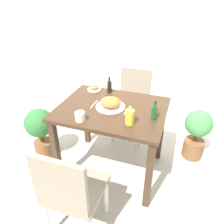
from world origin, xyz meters
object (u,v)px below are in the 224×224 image
Objects in this scene: chair_near at (70,190)px; food_plate at (110,103)px; condiment_bottle at (154,112)px; potted_plant_left at (40,129)px; drink_cup at (80,116)px; side_plate at (94,88)px; juice_glass at (130,117)px; sauce_bottle at (109,86)px; chair_far at (133,100)px; potted_plant_right at (197,131)px.

chair_near is 0.86m from food_plate.
condiment_bottle is 0.28× the size of potted_plant_left.
drink_cup reaches higher than potted_plant_left.
side_plate is 1.71× the size of drink_cup.
chair_near is 6.84× the size of juice_glass.
drink_cup is at bearing -118.35° from food_plate.
food_plate is at bearing -68.42° from sauce_bottle.
sauce_bottle is 0.90m from potted_plant_left.
chair_far is 4.94× the size of condiment_bottle.
drink_cup reaches higher than potted_plant_right.
condiment_bottle is at bearing -126.56° from potted_plant_right.
potted_plant_left is 1.75m from potted_plant_right.
sauce_bottle is 1.00× the size of condiment_bottle.
side_plate is at bearing 38.88° from potted_plant_left.
chair_far is at bearing 86.90° from food_plate.
drink_cup is 0.79m from potted_plant_left.
food_plate is 0.33m from juice_glass.
chair_far is at bearing 69.56° from sauce_bottle.
sauce_bottle reaches higher than drink_cup.
condiment_bottle is (0.45, 0.72, 0.35)m from chair_near.
drink_cup is at bearing -167.34° from juice_glass.
potted_plant_right is at bearing 30.47° from food_plate.
juice_glass reaches higher than drink_cup.
chair_near is at bearing -92.17° from food_plate.
potted_plant_left is (-0.80, -0.09, -0.43)m from food_plate.
potted_plant_right is at bearing 53.44° from condiment_bottle.
sauce_bottle is at bearing 30.69° from potted_plant_left.
condiment_bottle is at bearing -35.02° from sauce_bottle.
condiment_bottle is (0.18, 0.14, 0.00)m from juice_glass.
side_plate is at bearing 136.27° from juice_glass.
condiment_bottle reaches higher than food_plate.
chair_far reaches higher than food_plate.
condiment_bottle reaches higher than potted_plant_right.
food_plate is 0.45× the size of potted_plant_right.
juice_glass is 0.23m from condiment_bottle.
juice_glass is at bearing -130.33° from potted_plant_right.
potted_plant_right is (1.65, 0.60, -0.04)m from potted_plant_left.
side_plate is 0.82× the size of sauce_bottle.
juice_glass reaches higher than chair_far.
potted_plant_left is at bearing -179.19° from condiment_bottle.
potted_plant_right is at bearing -124.30° from chair_near.
sauce_bottle is at bearing -168.68° from potted_plant_right.
sauce_bottle reaches higher than juice_glass.
potted_plant_left is at bearing -42.44° from chair_near.
side_plate is 1.14× the size of juice_glass.
side_plate is 1.25m from potted_plant_right.
food_plate is 1.56× the size of condiment_bottle.
drink_cup is 0.67× the size of juice_glass.
condiment_bottle is (0.38, -0.82, 0.35)m from chair_far.
drink_cup is 1.38m from potted_plant_right.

